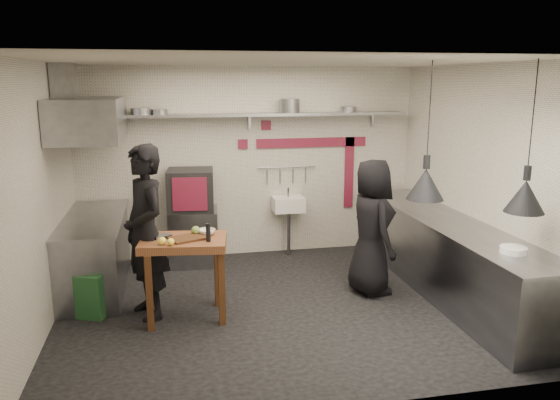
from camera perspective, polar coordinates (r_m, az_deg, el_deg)
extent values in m
plane|color=black|center=(6.54, -0.24, -11.05)|extent=(5.00, 5.00, 0.00)
plane|color=beige|center=(6.00, -0.27, 14.29)|extent=(5.00, 5.00, 0.00)
cube|color=silver|center=(8.16, -3.18, 3.92)|extent=(5.00, 0.04, 2.80)
cube|color=silver|center=(4.14, 5.53, -4.59)|extent=(5.00, 0.04, 2.80)
cube|color=silver|center=(6.14, -23.76, 0.04)|extent=(0.04, 4.20, 2.80)
cube|color=silver|center=(7.04, 20.12, 1.81)|extent=(0.04, 4.20, 2.80)
cube|color=maroon|center=(8.29, 3.36, 6.01)|extent=(1.70, 0.02, 0.14)
cube|color=maroon|center=(8.53, 7.22, 2.86)|extent=(0.14, 0.02, 1.10)
cube|color=maroon|center=(8.11, -1.44, 7.80)|extent=(0.14, 0.02, 0.14)
cube|color=maroon|center=(8.08, -3.89, 5.84)|extent=(0.14, 0.02, 0.14)
cube|color=slate|center=(7.90, -3.05, 8.90)|extent=(4.60, 0.34, 0.04)
cube|color=slate|center=(8.00, -16.91, 7.71)|extent=(0.04, 0.06, 0.24)
cube|color=slate|center=(8.06, -3.20, 8.26)|extent=(0.04, 0.06, 0.24)
cube|color=slate|center=(8.55, 9.64, 8.34)|extent=(0.04, 0.06, 0.24)
cylinder|color=slate|center=(7.82, -14.30, 8.98)|extent=(0.29, 0.29, 0.09)
cylinder|color=slate|center=(7.81, -12.43, 8.99)|extent=(0.27, 0.27, 0.07)
cylinder|color=slate|center=(8.00, 1.03, 9.82)|extent=(0.31, 0.31, 0.20)
cylinder|color=slate|center=(8.24, 7.16, 9.39)|extent=(0.28, 0.28, 0.08)
cube|color=slate|center=(7.96, -8.97, -3.80)|extent=(0.73, 0.68, 0.80)
cube|color=black|center=(7.79, -9.32, 1.05)|extent=(0.68, 0.64, 0.58)
cube|color=maroon|center=(7.49, -9.41, 0.60)|extent=(0.47, 0.07, 0.46)
cube|color=black|center=(7.54, -9.31, 0.67)|extent=(0.39, 0.05, 0.34)
cube|color=white|center=(8.20, 0.86, -0.43)|extent=(0.46, 0.34, 0.22)
cylinder|color=slate|center=(8.16, 0.87, 0.80)|extent=(0.03, 0.03, 0.14)
cylinder|color=slate|center=(8.27, 0.91, -3.46)|extent=(0.06, 0.06, 0.66)
cylinder|color=slate|center=(8.23, 0.66, 3.45)|extent=(0.90, 0.02, 0.02)
cube|color=slate|center=(7.09, 17.13, -5.83)|extent=(0.70, 3.80, 0.90)
cube|color=slate|center=(6.97, 17.37, -2.19)|extent=(0.76, 3.90, 0.03)
cylinder|color=white|center=(5.89, 23.21, -4.82)|extent=(0.33, 0.33, 0.07)
cylinder|color=white|center=(5.85, 23.21, -5.00)|extent=(0.23, 0.23, 0.05)
cube|color=slate|center=(7.32, -18.77, -5.38)|extent=(0.70, 1.90, 0.90)
cube|color=slate|center=(7.20, -19.03, -1.85)|extent=(0.76, 2.00, 0.03)
cube|color=slate|center=(7.00, -19.34, 8.01)|extent=(0.78, 1.60, 0.50)
cube|color=slate|center=(7.02, -21.63, 11.13)|extent=(0.28, 0.28, 0.50)
cube|color=#1F5127|center=(6.58, -18.93, -9.27)|extent=(0.41, 0.41, 0.50)
cube|color=#4B2A15|center=(6.00, -9.59, -3.95)|extent=(0.45, 0.39, 0.02)
cylinder|color=black|center=(5.86, -7.51, -3.38)|extent=(0.05, 0.05, 0.20)
sphere|color=#FEE948|center=(5.85, -12.22, -4.20)|extent=(0.11, 0.11, 0.09)
sphere|color=#FEE948|center=(5.80, -11.36, -4.32)|extent=(0.08, 0.08, 0.08)
sphere|color=olive|center=(6.14, -8.80, -3.18)|extent=(0.10, 0.10, 0.10)
cube|color=slate|center=(6.11, -12.22, -3.73)|extent=(0.23, 0.20, 0.03)
imported|color=white|center=(6.14, -7.66, -3.32)|extent=(0.24, 0.24, 0.06)
imported|color=black|center=(6.18, -13.89, -3.30)|extent=(0.71, 0.83, 1.94)
imported|color=black|center=(6.80, 9.54, -2.80)|extent=(0.60, 0.86, 1.68)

